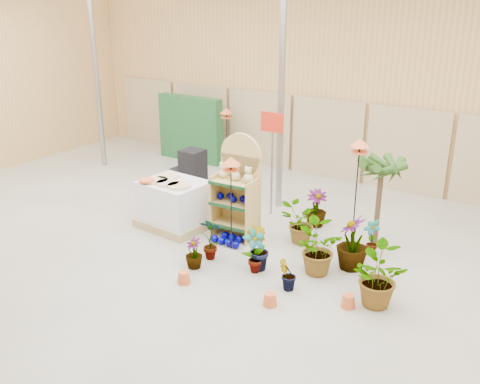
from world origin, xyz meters
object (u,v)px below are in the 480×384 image
object	(u,v)px
display_shelf	(238,190)
bird_table_front	(231,164)
pallet_stack	(174,204)
potted_plant_2	(315,249)

from	to	relation	value
display_shelf	bird_table_front	bearing A→B (deg)	-72.13
pallet_stack	potted_plant_2	size ratio (longest dim) A/B	1.58
pallet_stack	display_shelf	bearing A→B (deg)	19.80
bird_table_front	pallet_stack	bearing A→B (deg)	172.02
bird_table_front	potted_plant_2	distance (m)	2.06
display_shelf	potted_plant_2	distance (m)	2.05
potted_plant_2	display_shelf	bearing A→B (deg)	163.23
display_shelf	bird_table_front	world-z (taller)	display_shelf
display_shelf	bird_table_front	distance (m)	0.95
display_shelf	potted_plant_2	world-z (taller)	display_shelf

